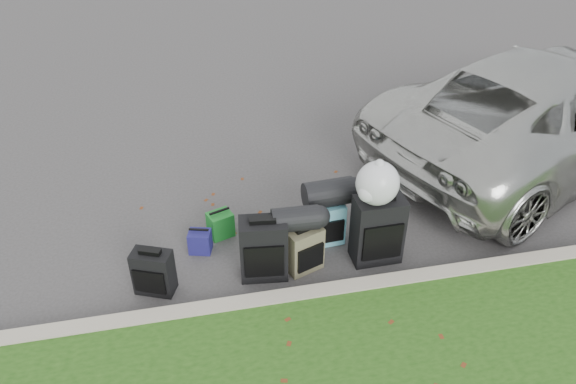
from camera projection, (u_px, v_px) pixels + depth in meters
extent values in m
plane|color=#383535|center=(300.00, 239.00, 6.57)|extent=(120.00, 120.00, 0.00)
cube|color=#9E937F|center=(322.00, 294.00, 5.72)|extent=(120.00, 0.18, 0.15)
imported|color=#B7B7B2|center=(548.00, 109.00, 7.73)|extent=(5.89, 4.24, 1.49)
cube|color=black|center=(154.00, 272.00, 5.74)|extent=(0.45, 0.36, 0.50)
cube|color=black|center=(264.00, 249.00, 5.88)|extent=(0.53, 0.35, 0.71)
cube|color=#494530|center=(304.00, 249.00, 6.02)|extent=(0.44, 0.36, 0.53)
cube|color=teal|center=(328.00, 224.00, 6.39)|extent=(0.37, 0.24, 0.52)
cube|color=black|center=(377.00, 230.00, 6.08)|extent=(0.53, 0.32, 0.79)
cube|color=#197224|center=(220.00, 224.00, 6.55)|extent=(0.33, 0.29, 0.31)
cube|color=navy|center=(200.00, 242.00, 6.33)|extent=(0.29, 0.25, 0.26)
cylinder|color=black|center=(296.00, 219.00, 5.80)|extent=(0.50, 0.29, 0.26)
cylinder|color=black|center=(329.00, 193.00, 6.17)|extent=(0.57, 0.34, 0.31)
sphere|color=silver|center=(378.00, 183.00, 5.70)|extent=(0.45, 0.45, 0.45)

